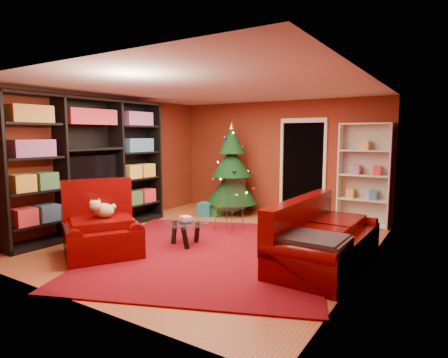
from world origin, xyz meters
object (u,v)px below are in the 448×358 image
Objects in this scene: rug at (208,251)px; coffee_table at (185,233)px; gift_box_teal at (206,209)px; christmas_tree at (232,169)px; media_unit at (90,166)px; sofa at (326,232)px; armchair at (102,226)px; gift_box_red at (231,206)px; gift_box_green at (216,210)px; acrylic_chair at (229,208)px; white_bookshelf at (364,175)px; dog at (104,210)px.

coffee_table is at bearing 171.27° from rug.
christmas_tree is at bearing 54.10° from gift_box_teal.
sofa is (4.29, 0.56, -0.78)m from media_unit.
gift_box_teal is 0.14× the size of sofa.
media_unit is at bearing -173.88° from coffee_table.
gift_box_teal is at bearing 36.35° from armchair.
gift_box_teal is 0.87m from gift_box_red.
christmas_tree reaches higher than sofa.
gift_box_green is 1.44m from acrylic_chair.
gift_box_green reaches higher than gift_box_red.
gift_box_red is at bearing 114.57° from rug.
media_unit reaches higher than sofa.
acrylic_chair reaches higher than rug.
gift_box_teal is (-0.37, -0.52, -0.90)m from christmas_tree.
white_bookshelf is 4.99m from dog.
gift_box_red is 0.09× the size of white_bookshelf.
gift_box_red is 3.06m from coffee_table.
sofa is at bearing -37.82° from christmas_tree.
armchair reaches higher than acrylic_chair.
gift_box_red is at bearing 121.67° from christmas_tree.
christmas_tree reaches higher than coffee_table.
gift_box_teal is at bearing 68.99° from media_unit.
christmas_tree is 1.10m from gift_box_teal.
gift_box_teal is at bearing 116.58° from coffee_table.
gift_box_green is 3.26m from white_bookshelf.
gift_box_green is 3.65m from sofa.
gift_box_teal reaches higher than gift_box_green.
sofa is 2.30m from acrylic_chair.
acrylic_chair is at bearing 9.85° from armchair.
white_bookshelf is (1.67, 3.09, 1.02)m from rug.
rug is 13.74× the size of gift_box_green.
rug is at bearing -65.43° from gift_box_red.
media_unit is 16.19× the size of gift_box_red.
sofa reaches higher than acrylic_chair.
christmas_tree reaches higher than gift_box_teal.
christmas_tree reaches higher than armchair.
gift_box_teal is at bearing 145.85° from acrylic_chair.
gift_box_red is (-0.21, 0.34, -0.95)m from christmas_tree.
white_bookshelf reaches higher than gift_box_green.
media_unit is 3.14m from christmas_tree.
christmas_tree reaches higher than dog.
acrylic_chair reaches higher than gift_box_green.
media_unit is 1.54× the size of white_bookshelf.
media_unit is 8.15× the size of dog.
gift_box_green is at bearing 32.74° from dog.
armchair is 0.53× the size of sofa.
media_unit is 3.63× the size of acrylic_chair.
gift_box_teal is 3.46m from white_bookshelf.
gift_box_teal is at bearing 63.65° from sofa.
gift_box_green is at bearing 60.32° from sofa.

